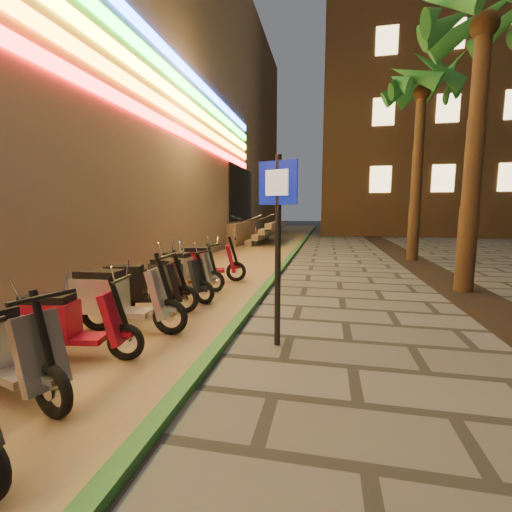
% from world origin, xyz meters
% --- Properties ---
extents(parking_strip, '(3.40, 60.00, 0.01)m').
position_xyz_m(parking_strip, '(-2.60, 10.00, 0.01)').
color(parking_strip, '#8C7251').
rests_on(parking_strip, ground).
extents(green_curb, '(0.18, 60.00, 0.10)m').
position_xyz_m(green_curb, '(-0.90, 10.00, 0.05)').
color(green_curb, '#27692A').
rests_on(green_curb, ground).
extents(planting_strip, '(1.20, 40.00, 0.02)m').
position_xyz_m(planting_strip, '(3.60, 5.00, 0.01)').
color(planting_strip, black).
rests_on(planting_strip, ground).
extents(apartment_block, '(18.00, 16.06, 25.00)m').
position_xyz_m(apartment_block, '(9.00, 32.00, 12.50)').
color(apartment_block, brown).
rests_on(apartment_block, ground).
extents(palm_c, '(2.97, 3.02, 6.91)m').
position_xyz_m(palm_c, '(3.60, 7.00, 5.73)').
color(palm_c, '#472D19').
rests_on(palm_c, ground).
extents(palm_d, '(2.97, 3.02, 7.16)m').
position_xyz_m(palm_d, '(3.60, 12.00, 5.94)').
color(palm_d, '#472D19').
rests_on(palm_d, ground).
extents(pedestrian_sign, '(0.54, 0.23, 2.58)m').
position_xyz_m(pedestrian_sign, '(-0.15, 2.98, 1.67)').
color(pedestrian_sign, black).
rests_on(pedestrian_sign, ground).
extents(scooter_6, '(1.65, 0.85, 1.17)m').
position_xyz_m(scooter_6, '(-2.63, 1.11, 0.51)').
color(scooter_6, black).
rests_on(scooter_6, ground).
extents(scooter_7, '(1.53, 0.63, 1.08)m').
position_xyz_m(scooter_7, '(-2.63, 1.99, 0.47)').
color(scooter_7, black).
rests_on(scooter_7, ground).
extents(scooter_8, '(1.77, 0.62, 1.25)m').
position_xyz_m(scooter_8, '(-2.61, 2.99, 0.54)').
color(scooter_8, black).
rests_on(scooter_8, ground).
extents(scooter_9, '(1.65, 0.85, 1.17)m').
position_xyz_m(scooter_9, '(-2.76, 3.88, 0.51)').
color(scooter_9, black).
rests_on(scooter_9, ground).
extents(scooter_10, '(1.55, 0.77, 1.09)m').
position_xyz_m(scooter_10, '(-2.59, 4.95, 0.48)').
color(scooter_10, black).
rests_on(scooter_10, ground).
extents(scooter_11, '(1.60, 0.66, 1.12)m').
position_xyz_m(scooter_11, '(-2.75, 5.90, 0.49)').
color(scooter_11, black).
rests_on(scooter_11, ground).
extents(scooter_12, '(1.68, 0.89, 1.19)m').
position_xyz_m(scooter_12, '(-2.59, 6.77, 0.52)').
color(scooter_12, black).
rests_on(scooter_12, ground).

